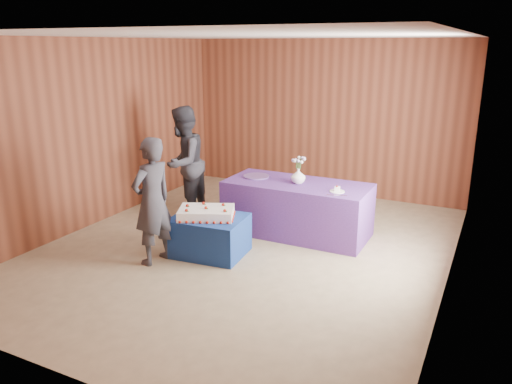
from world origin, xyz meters
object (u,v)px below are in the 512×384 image
Objects in this scene: vase at (298,176)px; guest_right at (184,163)px; cake_table at (209,235)px; guest_left at (152,201)px; sheet_cake at (206,213)px; serving_table at (297,208)px.

guest_right reaches higher than vase.
cake_table is 0.57× the size of guest_left.
sheet_cake is 4.03× the size of vase.
sheet_cake is 1.59m from guest_right.
vase is at bearing 51.40° from cake_table.
cake_table is 1.67m from guest_right.
cake_table is 0.45× the size of serving_table.
cake_table is 1.38m from serving_table.
sheet_cake is (-0.02, -0.03, 0.31)m from cake_table.
cake_table is 0.31m from sheet_cake.
sheet_cake is 0.48× the size of guest_right.
cake_table is 1.08× the size of sheet_cake.
serving_table is 2.39× the size of sheet_cake.
serving_table is 1.27× the size of guest_left.
sheet_cake is 0.70m from guest_left.
serving_table is (0.74, 1.16, 0.12)m from cake_table.
sheet_cake is at bearing -122.86° from vase.
vase is 0.12× the size of guest_right.
guest_right is (-1.86, -0.07, 0.01)m from vase.
vase is 1.86m from guest_right.
serving_table is at bearing 133.98° from vase.
vase reaches higher than cake_table.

